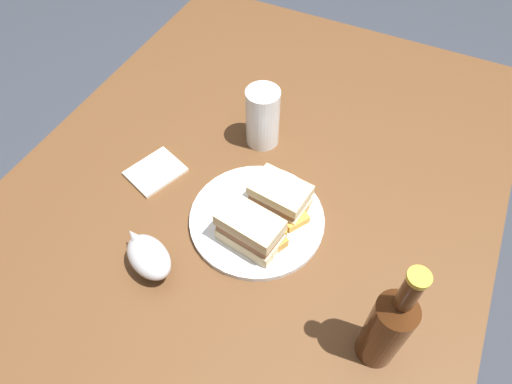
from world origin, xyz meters
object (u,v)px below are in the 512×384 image
Objects in this scene: pint_glass at (263,120)px; gravy_boat at (148,257)px; plate at (257,219)px; cider_bottle at (388,326)px; sandwich_half_right at (280,196)px; napkin at (155,172)px; sandwich_half_left at (250,230)px.

gravy_boat is (-0.38, 0.04, -0.02)m from pint_glass.
plate is at bearing -157.49° from pint_glass.
cider_bottle reaches higher than gravy_boat.
sandwich_half_right reaches higher than napkin.
sandwich_half_left is at bearing -167.63° from plate.
sandwich_half_left is 0.28m from pint_glass.
sandwich_half_right is 0.27m from gravy_boat.
pint_glass is (0.21, 0.09, 0.05)m from plate.
sandwich_half_right is 1.07× the size of napkin.
sandwich_half_right is (0.10, -0.02, -0.01)m from sandwich_half_left.
napkin is at bearing 138.85° from pint_glass.
cider_bottle is (-0.09, -0.27, 0.05)m from sandwich_half_left.
gravy_boat is 1.13× the size of napkin.
sandwich_half_right is 0.44× the size of cider_bottle.
sandwich_half_left is at bearing -48.75° from gravy_boat.
napkin is (0.07, 0.26, -0.05)m from sandwich_half_left.
sandwich_half_left is (-0.05, -0.01, 0.04)m from plate.
sandwich_half_left reaches higher than gravy_boat.
plate is 2.26× the size of sandwich_half_right.
gravy_boat reaches higher than napkin.
pint_glass is at bearing 46.41° from cider_bottle.
napkin is (0.02, 0.25, -0.00)m from plate.
cider_bottle is at bearing -117.14° from plate.
napkin is (0.19, 0.12, -0.04)m from gravy_boat.
sandwich_half_left is at bearing -159.48° from pint_glass.
plate is at bearing 62.86° from cider_bottle.
plate is 1.90× the size of pint_glass.
gravy_boat is (-0.18, 0.13, 0.03)m from plate.
gravy_boat is at bearing -148.06° from napkin.
sandwich_half_left is 0.19m from gravy_boat.
plate is at bearing -36.20° from gravy_boat.
pint_glass is at bearing -41.15° from napkin.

